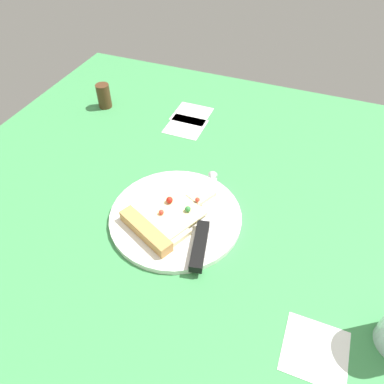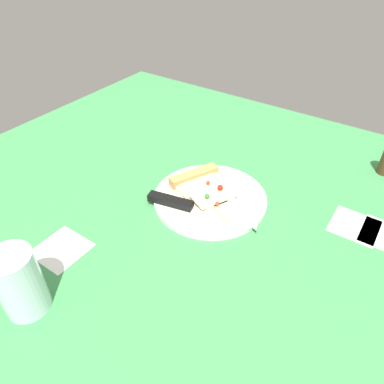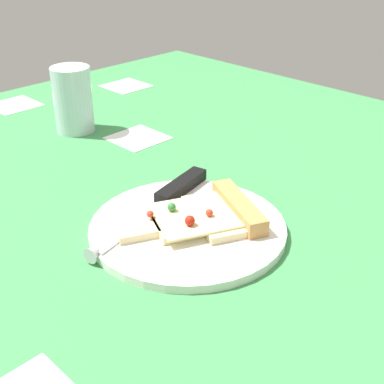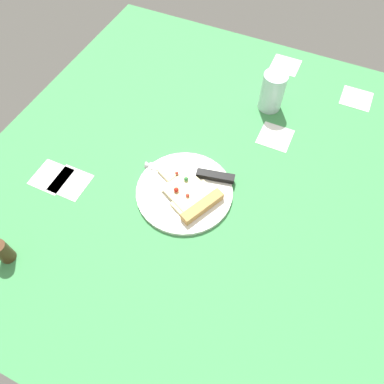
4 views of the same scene
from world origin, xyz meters
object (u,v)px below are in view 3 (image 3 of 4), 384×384
Objects in this scene: plate at (188,228)px; drinking_glass at (73,100)px; knife at (162,201)px; pizza_slice at (207,215)px.

drinking_glass reaches higher than plate.
knife is (-5.97, 1.19, 1.16)cm from plate.
pizza_slice is at bearing 176.92° from knife.
drinking_glass is (-40.21, 7.69, 3.98)cm from pizza_slice.
pizza_slice is 0.80× the size of knife.
plate is 1.30× the size of pizza_slice.
pizza_slice is at bearing -10.83° from drinking_glass.
pizza_slice is at bearing 64.38° from plate.
plate is at bearing 156.47° from knife.
drinking_glass is (-33.13, 8.84, 4.16)cm from knife.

